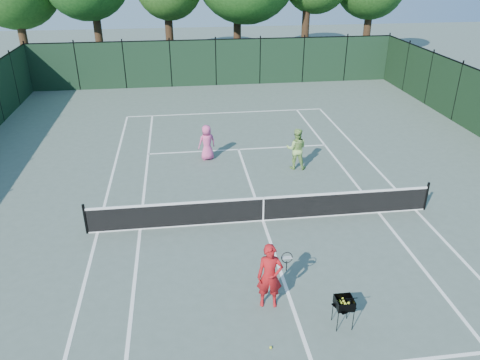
{
  "coord_description": "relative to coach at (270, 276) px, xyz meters",
  "views": [
    {
      "loc": [
        -2.6,
        -13.43,
        8.26
      ],
      "look_at": [
        -0.66,
        1.0,
        1.1
      ],
      "focal_mm": 35.0,
      "sensor_mm": 36.0,
      "label": 1
    }
  ],
  "objects": [
    {
      "name": "tennis_net",
      "position": [
        0.59,
        4.14,
        -0.43
      ],
      "size": [
        11.69,
        0.09,
        1.06
      ],
      "color": "black",
      "rests_on": "ground"
    },
    {
      "name": "fence_far",
      "position": [
        0.59,
        22.14,
        0.6
      ],
      "size": [
        24.0,
        0.05,
        3.0
      ],
      "primitive_type": "cube",
      "color": "black",
      "rests_on": "ground"
    },
    {
      "name": "sideline_singles_right",
      "position": [
        4.7,
        4.14,
        -0.9
      ],
      "size": [
        0.1,
        23.77,
        0.01
      ],
      "primitive_type": "cube",
      "color": "white",
      "rests_on": "ground"
    },
    {
      "name": "sideline_doubles_left",
      "position": [
        -4.9,
        4.14,
        -0.9
      ],
      "size": [
        0.1,
        23.77,
        0.01
      ],
      "primitive_type": "cube",
      "color": "white",
      "rests_on": "ground"
    },
    {
      "name": "player_pink",
      "position": [
        -0.91,
        9.64,
        -0.12
      ],
      "size": [
        0.87,
        0.69,
        1.56
      ],
      "rotation": [
        0.0,
        0.0,
        3.43
      ],
      "color": "#E45091",
      "rests_on": "ground"
    },
    {
      "name": "center_service_line",
      "position": [
        0.59,
        4.14,
        -0.9
      ],
      "size": [
        0.1,
        12.8,
        0.01
      ],
      "primitive_type": "cube",
      "color": "white",
      "rests_on": "ground"
    },
    {
      "name": "ball_hopper",
      "position": [
        1.63,
        -0.97,
        -0.22
      ],
      "size": [
        0.56,
        0.56,
        0.82
      ],
      "rotation": [
        0.0,
        0.0,
        0.39
      ],
      "color": "black",
      "rests_on": "ground"
    },
    {
      "name": "loose_ball_midcourt",
      "position": [
        -0.24,
        -1.5,
        -0.87
      ],
      "size": [
        0.07,
        0.07,
        0.07
      ],
      "primitive_type": "sphere",
      "color": "#B3CC29",
      "rests_on": "ground"
    },
    {
      "name": "player_green",
      "position": [
        2.7,
        8.19,
        -0.02
      ],
      "size": [
        0.98,
        0.84,
        1.76
      ],
      "rotation": [
        0.0,
        0.0,
        2.91
      ],
      "color": "#93C361",
      "rests_on": "ground"
    },
    {
      "name": "service_line_far",
      "position": [
        0.59,
        10.54,
        -0.9
      ],
      "size": [
        8.23,
        0.1,
        0.01
      ],
      "primitive_type": "cube",
      "color": "white",
      "rests_on": "ground"
    },
    {
      "name": "sideline_doubles_right",
      "position": [
        6.07,
        4.14,
        -0.9
      ],
      "size": [
        0.1,
        23.77,
        0.01
      ],
      "primitive_type": "cube",
      "color": "white",
      "rests_on": "ground"
    },
    {
      "name": "baseline_far",
      "position": [
        0.59,
        16.02,
        -0.9
      ],
      "size": [
        10.97,
        0.1,
        0.01
      ],
      "primitive_type": "cube",
      "color": "white",
      "rests_on": "ground"
    },
    {
      "name": "ground",
      "position": [
        0.59,
        4.14,
        -0.9
      ],
      "size": [
        90.0,
        90.0,
        0.0
      ],
      "primitive_type": "plane",
      "color": "#4D5E54",
      "rests_on": "ground"
    },
    {
      "name": "coach",
      "position": [
        0.0,
        0.0,
        0.0
      ],
      "size": [
        1.0,
        0.6,
        1.8
      ],
      "rotation": [
        0.0,
        0.0,
        -0.14
      ],
      "color": "#AE1317",
      "rests_on": "ground"
    },
    {
      "name": "sideline_singles_left",
      "position": [
        -3.53,
        4.14,
        -0.9
      ],
      "size": [
        0.1,
        23.77,
        0.01
      ],
      "primitive_type": "cube",
      "color": "white",
      "rests_on": "ground"
    }
  ]
}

